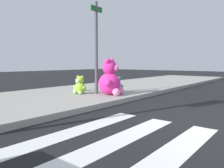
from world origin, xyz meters
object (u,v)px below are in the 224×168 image
Objects in this scene: plush_teal at (118,86)px; plush_white at (78,86)px; sign_pole at (96,46)px; plush_pink_large at (111,80)px; plush_lime at (80,86)px.

plush_teal is 1.56m from plush_white.
plush_pink_large is (0.08, -0.58, -1.20)m from sign_pole.
sign_pole is 1.71m from plush_teal.
plush_white is (0.07, 1.05, -1.50)m from sign_pole.
sign_pole is 2.57× the size of plush_pink_large.
sign_pole is 1.55m from plush_lime.
plush_white is (-0.76, 1.36, -0.04)m from plush_teal.
plush_teal is at bearing 19.93° from plush_pink_large.
sign_pole is 5.39× the size of plush_teal.
plush_pink_large reaches higher than plush_teal.
plush_lime is 0.79m from plush_white.
plush_lime is 1.10× the size of plush_teal.
sign_pole reaches higher than plush_lime.
plush_white is at bearing 86.10° from sign_pole.
plush_lime reaches higher than plush_teal.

